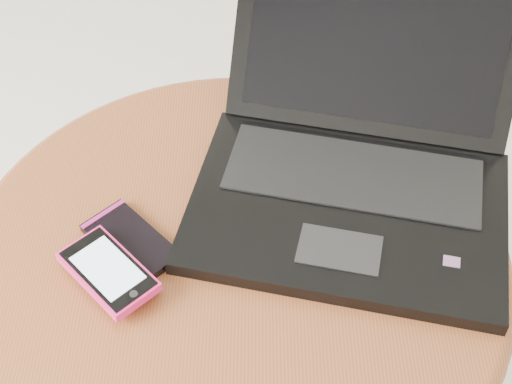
{
  "coord_description": "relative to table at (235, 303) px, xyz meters",
  "views": [
    {
      "loc": [
        0.09,
        -0.47,
        1.26
      ],
      "look_at": [
        0.09,
        0.12,
        0.6
      ],
      "focal_mm": 52.51,
      "sensor_mm": 36.0,
      "label": 1
    }
  ],
  "objects": [
    {
      "name": "table",
      "position": [
        0.0,
        0.0,
        0.0
      ],
      "size": [
        0.68,
        0.68,
        0.54
      ],
      "color": "#502517",
      "rests_on": "ground"
    },
    {
      "name": "phone_black",
      "position": [
        -0.13,
        0.01,
        0.12
      ],
      "size": [
        0.13,
        0.13,
        0.01
      ],
      "color": "black",
      "rests_on": "table"
    },
    {
      "name": "laptop",
      "position": [
        0.15,
        0.11,
        0.16
      ],
      "size": [
        0.46,
        0.48,
        0.22
      ],
      "color": "black",
      "rests_on": "table"
    },
    {
      "name": "phone_pink",
      "position": [
        -0.14,
        -0.05,
        0.13
      ],
      "size": [
        0.13,
        0.13,
        0.01
      ],
      "color": "#FA2271",
      "rests_on": "phone_black"
    }
  ]
}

